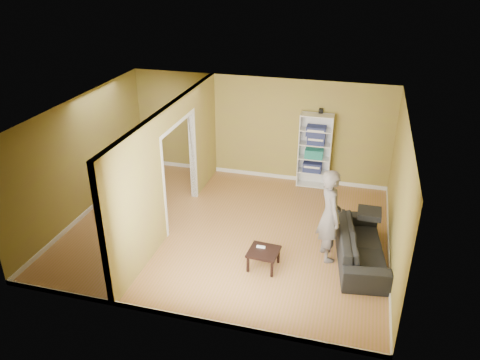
# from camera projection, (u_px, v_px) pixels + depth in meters

# --- Properties ---
(room_shell) EXTENTS (6.50, 6.50, 6.50)m
(room_shell) POSITION_uv_depth(u_px,v_px,m) (228.00, 174.00, 9.26)
(room_shell) COLOR #A86A4E
(room_shell) RESTS_ON ground
(partition) EXTENTS (0.22, 5.50, 2.60)m
(partition) POSITION_uv_depth(u_px,v_px,m) (171.00, 168.00, 9.54)
(partition) COLOR olive
(partition) RESTS_ON ground
(wall_speaker) EXTENTS (0.10, 0.10, 0.10)m
(wall_speaker) POSITION_uv_depth(u_px,v_px,m) (321.00, 111.00, 10.98)
(wall_speaker) COLOR black
(wall_speaker) RESTS_ON room_shell
(sofa) EXTENTS (2.27, 1.22, 0.82)m
(sofa) POSITION_uv_depth(u_px,v_px,m) (362.00, 241.00, 8.72)
(sofa) COLOR #2D2D30
(sofa) RESTS_ON ground
(person) EXTENTS (0.95, 0.86, 2.13)m
(person) POSITION_uv_depth(u_px,v_px,m) (331.00, 208.00, 8.51)
(person) COLOR slate
(person) RESTS_ON ground
(bookshelf) EXTENTS (0.78, 0.34, 1.85)m
(bookshelf) POSITION_uv_depth(u_px,v_px,m) (315.00, 150.00, 11.35)
(bookshelf) COLOR white
(bookshelf) RESTS_ON ground
(paper_box_navy_a) EXTENTS (0.45, 0.29, 0.23)m
(paper_box_navy_a) POSITION_uv_depth(u_px,v_px,m) (312.00, 167.00, 11.50)
(paper_box_navy_a) COLOR navy
(paper_box_navy_a) RESTS_ON bookshelf
(paper_box_teal) EXTENTS (0.43, 0.28, 0.22)m
(paper_box_teal) POSITION_uv_depth(u_px,v_px,m) (314.00, 153.00, 11.34)
(paper_box_teal) COLOR #187958
(paper_box_teal) RESTS_ON bookshelf
(paper_box_navy_b) EXTENTS (0.42, 0.27, 0.21)m
(paper_box_navy_b) POSITION_uv_depth(u_px,v_px,m) (316.00, 140.00, 11.17)
(paper_box_navy_b) COLOR #161C52
(paper_box_navy_b) RESTS_ON bookshelf
(paper_box_navy_c) EXTENTS (0.46, 0.30, 0.23)m
(paper_box_navy_c) POSITION_uv_depth(u_px,v_px,m) (316.00, 130.00, 11.07)
(paper_box_navy_c) COLOR navy
(paper_box_navy_c) RESTS_ON bookshelf
(coffee_table) EXTENTS (0.54, 0.54, 0.36)m
(coffee_table) POSITION_uv_depth(u_px,v_px,m) (264.00, 253.00, 8.54)
(coffee_table) COLOR black
(coffee_table) RESTS_ON ground
(game_controller) EXTENTS (0.16, 0.04, 0.03)m
(game_controller) POSITION_uv_depth(u_px,v_px,m) (261.00, 247.00, 8.60)
(game_controller) COLOR white
(game_controller) RESTS_ON coffee_table
(dining_table) EXTENTS (1.19, 0.79, 0.74)m
(dining_table) POSITION_uv_depth(u_px,v_px,m) (129.00, 173.00, 10.78)
(dining_table) COLOR tan
(dining_table) RESTS_ON ground
(chair_left) EXTENTS (0.61, 0.61, 1.04)m
(chair_left) POSITION_uv_depth(u_px,v_px,m) (103.00, 175.00, 11.04)
(chair_left) COLOR tan
(chair_left) RESTS_ON ground
(chair_near) EXTENTS (0.59, 0.59, 0.97)m
(chair_near) POSITION_uv_depth(u_px,v_px,m) (124.00, 191.00, 10.38)
(chair_near) COLOR tan
(chair_near) RESTS_ON ground
(chair_far) EXTENTS (0.42, 0.42, 0.87)m
(chair_far) POSITION_uv_depth(u_px,v_px,m) (147.00, 172.00, 11.40)
(chair_far) COLOR tan
(chair_far) RESTS_ON ground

